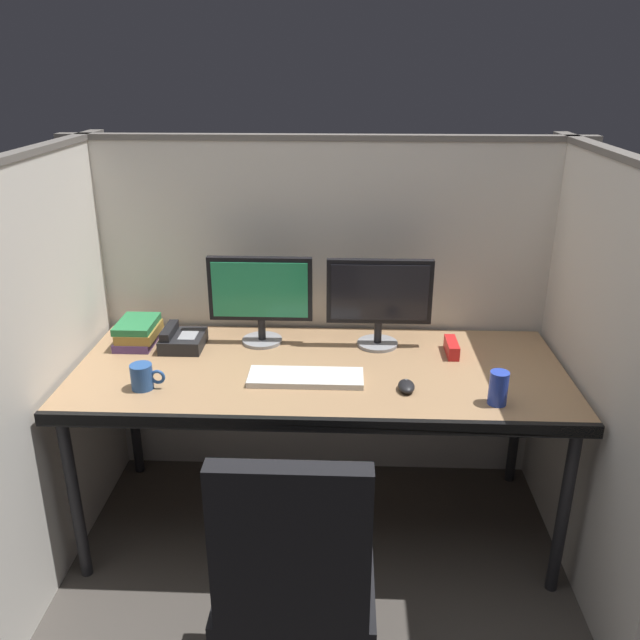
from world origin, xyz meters
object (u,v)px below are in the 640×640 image
at_px(monitor_right, 379,297).
at_px(red_stapler, 452,347).
at_px(soda_can, 498,388).
at_px(desk, 319,380).
at_px(monitor_left, 260,294).
at_px(coffee_mug, 143,377).
at_px(computer_mouse, 406,386).
at_px(keyboard_main, 306,377).
at_px(book_stack, 138,332).
at_px(desk_phone, 182,340).
at_px(office_chair, 296,618).

relative_size(monitor_right, red_stapler, 2.87).
distance_m(monitor_right, soda_can, 0.64).
height_order(desk, red_stapler, red_stapler).
height_order(monitor_left, coffee_mug, monitor_left).
relative_size(desk, coffee_mug, 15.08).
height_order(computer_mouse, soda_can, soda_can).
xyz_separation_m(keyboard_main, red_stapler, (0.58, 0.26, 0.02)).
relative_size(red_stapler, coffee_mug, 1.19).
bearing_deg(desk, keyboard_main, -115.98).
height_order(soda_can, coffee_mug, soda_can).
relative_size(monitor_left, computer_mouse, 4.48).
xyz_separation_m(keyboard_main, soda_can, (0.68, -0.15, 0.05)).
xyz_separation_m(desk, keyboard_main, (-0.05, -0.10, 0.06)).
height_order(computer_mouse, coffee_mug, coffee_mug).
bearing_deg(book_stack, computer_mouse, -18.76).
relative_size(book_stack, desk_phone, 1.14).
distance_m(desk, keyboard_main, 0.12).
relative_size(office_chair, soda_can, 7.99).
bearing_deg(red_stapler, coffee_mug, -163.39).
distance_m(keyboard_main, soda_can, 0.69).
height_order(office_chair, red_stapler, office_chair).
bearing_deg(office_chair, coffee_mug, 128.97).
xyz_separation_m(keyboard_main, desk_phone, (-0.53, 0.28, 0.02)).
distance_m(monitor_left, computer_mouse, 0.73).
bearing_deg(desk_phone, keyboard_main, -27.46).
bearing_deg(office_chair, monitor_right, 73.07).
bearing_deg(book_stack, office_chair, -55.00).
bearing_deg(computer_mouse, office_chair, -117.04).
xyz_separation_m(soda_can, desk_phone, (-1.21, 0.43, -0.03)).
bearing_deg(monitor_left, book_stack, -175.87).
bearing_deg(monitor_right, soda_can, -50.57).
xyz_separation_m(soda_can, coffee_mug, (-1.26, 0.06, -0.01)).
height_order(red_stapler, coffee_mug, coffee_mug).
xyz_separation_m(book_stack, coffee_mug, (0.14, -0.40, -0.00)).
distance_m(book_stack, soda_can, 1.47).
bearing_deg(coffee_mug, desk, 16.30).
distance_m(keyboard_main, book_stack, 0.79).
height_order(desk, monitor_left, monitor_left).
distance_m(computer_mouse, book_stack, 1.16).
relative_size(desk, computer_mouse, 19.79).
distance_m(computer_mouse, coffee_mug, 0.96).
relative_size(soda_can, coffee_mug, 0.97).
distance_m(keyboard_main, coffee_mug, 0.59).
bearing_deg(soda_can, monitor_left, 150.84).
bearing_deg(desk_phone, coffee_mug, -98.15).
bearing_deg(desk, desk_phone, 162.63).
height_order(computer_mouse, red_stapler, red_stapler).
xyz_separation_m(monitor_left, desk_phone, (-0.33, -0.07, -0.18)).
bearing_deg(office_chair, computer_mouse, 59.71).
distance_m(desk, monitor_right, 0.43).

